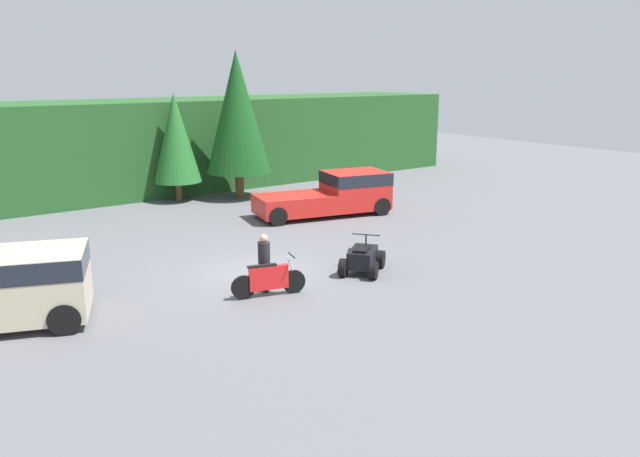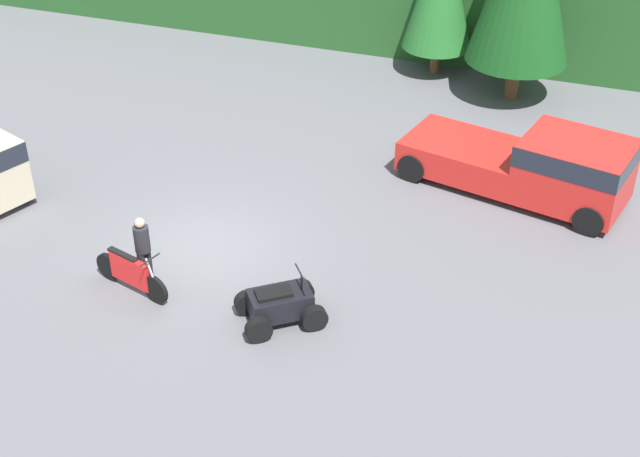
{
  "view_description": "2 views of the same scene",
  "coord_description": "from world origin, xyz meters",
  "px_view_note": "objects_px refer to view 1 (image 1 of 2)",
  "views": [
    {
      "loc": [
        -9.67,
        -16.52,
        6.27
      ],
      "look_at": [
        2.86,
        0.47,
        0.95
      ],
      "focal_mm": 35.0,
      "sensor_mm": 36.0,
      "label": 1
    },
    {
      "loc": [
        8.66,
        -15.9,
        12.5
      ],
      "look_at": [
        2.86,
        0.47,
        0.95
      ],
      "focal_mm": 50.0,
      "sensor_mm": 36.0,
      "label": 2
    }
  ],
  "objects_px": {
    "rider_person": "(264,261)",
    "dirt_bike": "(269,280)",
    "quad_atv": "(363,259)",
    "pickup_truck_red": "(336,193)"
  },
  "relations": [
    {
      "from": "pickup_truck_red",
      "to": "dirt_bike",
      "type": "xyz_separation_m",
      "value": [
        -8.06,
        -7.24,
        -0.51
      ]
    },
    {
      "from": "dirt_bike",
      "to": "quad_atv",
      "type": "distance_m",
      "value": 3.6
    },
    {
      "from": "quad_atv",
      "to": "rider_person",
      "type": "relative_size",
      "value": 1.25
    },
    {
      "from": "pickup_truck_red",
      "to": "quad_atv",
      "type": "height_order",
      "value": "pickup_truck_red"
    },
    {
      "from": "rider_person",
      "to": "dirt_bike",
      "type": "bearing_deg",
      "value": -89.21
    },
    {
      "from": "rider_person",
      "to": "quad_atv",
      "type": "bearing_deg",
      "value": 11.11
    },
    {
      "from": "dirt_bike",
      "to": "rider_person",
      "type": "relative_size",
      "value": 1.24
    },
    {
      "from": "pickup_truck_red",
      "to": "rider_person",
      "type": "relative_size",
      "value": 3.66
    },
    {
      "from": "quad_atv",
      "to": "rider_person",
      "type": "xyz_separation_m",
      "value": [
        -3.48,
        0.32,
        0.5
      ]
    },
    {
      "from": "pickup_truck_red",
      "to": "quad_atv",
      "type": "relative_size",
      "value": 2.92
    }
  ]
}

